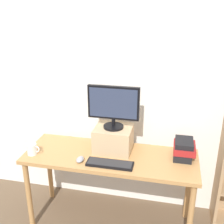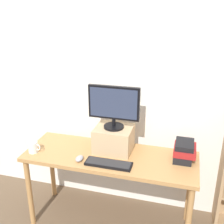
{
  "view_description": "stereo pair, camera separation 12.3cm",
  "coord_description": "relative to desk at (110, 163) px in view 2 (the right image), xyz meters",
  "views": [
    {
      "loc": [
        0.51,
        -2.19,
        2.08
      ],
      "look_at": [
        0.01,
        0.04,
        1.18
      ],
      "focal_mm": 45.0,
      "sensor_mm": 36.0,
      "label": 1
    },
    {
      "loc": [
        0.63,
        -2.16,
        2.08
      ],
      "look_at": [
        0.01,
        0.04,
        1.18
      ],
      "focal_mm": 45.0,
      "sensor_mm": 36.0,
      "label": 2
    }
  ],
  "objects": [
    {
      "name": "ground_plane",
      "position": [
        0.0,
        0.0,
        -0.68
      ],
      "size": [
        12.0,
        12.0,
        0.0
      ],
      "primitive_type": "plane",
      "color": "brown"
    },
    {
      "name": "back_wall",
      "position": [
        0.0,
        0.44,
        0.62
      ],
      "size": [
        7.0,
        0.08,
        2.6
      ],
      "color": "silver",
      "rests_on": "ground_plane"
    },
    {
      "name": "desk",
      "position": [
        0.0,
        0.0,
        0.0
      ],
      "size": [
        1.58,
        0.57,
        0.77
      ],
      "color": "#B7844C",
      "rests_on": "ground_plane"
    },
    {
      "name": "riser_box",
      "position": [
        0.01,
        0.1,
        0.21
      ],
      "size": [
        0.34,
        0.3,
        0.23
      ],
      "color": "tan",
      "rests_on": "desk"
    },
    {
      "name": "computer_monitor",
      "position": [
        0.01,
        0.1,
        0.54
      ],
      "size": [
        0.47,
        0.18,
        0.4
      ],
      "color": "black",
      "rests_on": "riser_box"
    },
    {
      "name": "keyboard",
      "position": [
        0.03,
        -0.16,
        0.1
      ],
      "size": [
        0.41,
        0.13,
        0.02
      ],
      "color": "black",
      "rests_on": "desk"
    },
    {
      "name": "computer_mouse",
      "position": [
        -0.24,
        -0.16,
        0.11
      ],
      "size": [
        0.06,
        0.1,
        0.04
      ],
      "color": "#99999E",
      "rests_on": "desk"
    },
    {
      "name": "book_stack",
      "position": [
        0.65,
        0.12,
        0.17
      ],
      "size": [
        0.19,
        0.26,
        0.16
      ],
      "color": "black",
      "rests_on": "desk"
    },
    {
      "name": "coffee_mug",
      "position": [
        -0.7,
        -0.14,
        0.14
      ],
      "size": [
        0.12,
        0.09,
        0.1
      ],
      "color": "white",
      "rests_on": "desk"
    }
  ]
}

